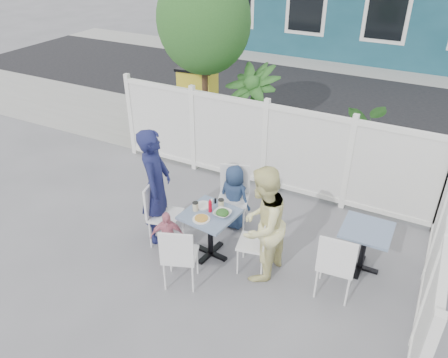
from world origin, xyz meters
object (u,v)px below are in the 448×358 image
at_px(utility_cabinet, 198,101).
at_px(chair_right, 259,239).
at_px(spare_table, 365,238).
at_px(chair_near, 179,253).
at_px(woman, 262,225).
at_px(chair_back, 234,193).
at_px(main_table, 210,223).
at_px(toddler, 167,237).
at_px(man, 156,186).
at_px(boy, 234,197).
at_px(chair_left, 160,209).

relative_size(utility_cabinet, chair_right, 1.58).
height_order(spare_table, chair_near, chair_near).
xyz_separation_m(spare_table, woman, (-1.21, -0.74, 0.29)).
bearing_deg(spare_table, chair_right, -151.83).
xyz_separation_m(chair_right, chair_back, (-0.77, 0.79, 0.06)).
height_order(utility_cabinet, chair_right, utility_cabinet).
xyz_separation_m(main_table, toddler, (-0.48, -0.38, -0.16)).
xyz_separation_m(man, boy, (0.89, 0.76, -0.36)).
height_order(utility_cabinet, main_table, utility_cabinet).
height_order(chair_right, man, man).
bearing_deg(woman, chair_right, -130.77).
distance_m(main_table, boy, 0.79).
bearing_deg(man, utility_cabinet, -0.24).
relative_size(spare_table, chair_near, 0.72).
height_order(utility_cabinet, woman, woman).
relative_size(chair_back, chair_near, 1.06).
height_order(spare_table, boy, boy).
bearing_deg(utility_cabinet, boy, -58.15).
bearing_deg(utility_cabinet, man, -75.38).
bearing_deg(woman, main_table, -87.30).
height_order(spare_table, chair_right, chair_right).
distance_m(chair_left, chair_near, 1.02).
bearing_deg(main_table, chair_back, 92.81).
bearing_deg(main_table, chair_near, -93.06).
distance_m(spare_table, man, 3.00).
bearing_deg(boy, toddler, 76.18).
height_order(chair_left, boy, boy).
bearing_deg(woman, chair_back, -130.67).
relative_size(utility_cabinet, main_table, 1.87).
height_order(utility_cabinet, chair_back, utility_cabinet).
xyz_separation_m(main_table, woman, (0.79, -0.03, 0.26)).
distance_m(main_table, woman, 0.83).
relative_size(chair_left, chair_near, 1.04).
relative_size(spare_table, chair_back, 0.67).
height_order(chair_right, toddler, chair_right).
bearing_deg(chair_right, chair_back, 32.33).
height_order(chair_left, woman, woman).
distance_m(main_table, chair_left, 0.80).
xyz_separation_m(utility_cabinet, man, (1.46, -3.67, 0.18)).
bearing_deg(boy, chair_right, 142.49).
relative_size(utility_cabinet, toddler, 1.76).
height_order(main_table, man, man).
bearing_deg(man, woman, -113.81).
distance_m(main_table, man, 0.96).
relative_size(chair_near, boy, 0.89).
relative_size(man, boy, 1.68).
distance_m(chair_back, toddler, 1.28).
relative_size(chair_right, toddler, 1.12).
distance_m(woman, toddler, 1.38).
height_order(main_table, chair_near, chair_near).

